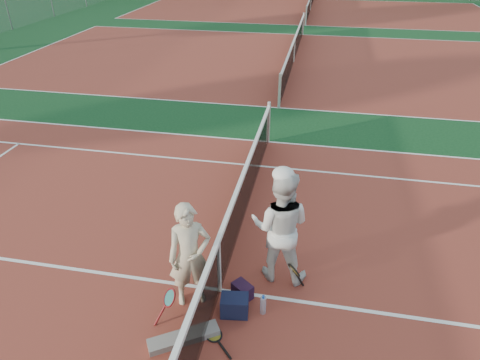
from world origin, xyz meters
name	(u,v)px	position (x,y,z in m)	size (l,w,h in m)	color
ground	(220,290)	(0.00, 0.00, 0.00)	(130.00, 130.00, 0.00)	#0F3919
court_main	(220,290)	(0.00, 0.00, 0.00)	(23.77, 10.97, 0.01)	maroon
court_far_a	(294,62)	(0.00, 13.50, 0.00)	(23.77, 10.97, 0.01)	maroon
court_far_b	(310,10)	(0.00, 27.00, 0.00)	(23.77, 10.97, 0.01)	maroon
net_main	(219,265)	(0.00, 0.00, 0.51)	(0.10, 10.98, 1.02)	black
net_far_a	(294,50)	(0.00, 13.50, 0.51)	(0.10, 10.98, 1.02)	black
net_far_b	(311,2)	(0.00, 27.00, 0.51)	(0.10, 10.98, 1.02)	black
player_a	(190,256)	(-0.36, -0.25, 0.85)	(0.62, 0.41, 1.70)	beige
player_b	(280,227)	(0.84, 0.54, 0.96)	(0.93, 0.72, 1.91)	silver
racket_red	(170,305)	(-0.56, -0.66, 0.26)	(0.36, 0.27, 0.52)	maroon
racket_black_held	(293,278)	(1.11, 0.20, 0.27)	(0.30, 0.27, 0.55)	black
racket_spare	(213,334)	(0.11, -0.85, 0.01)	(0.60, 0.27, 0.03)	black
sports_bag_navy	(235,305)	(0.32, -0.41, 0.16)	(0.40, 0.27, 0.32)	black
sports_bag_purple	(242,291)	(0.37, -0.06, 0.12)	(0.30, 0.21, 0.25)	black
net_cover_canvas	(184,337)	(-0.27, -1.01, 0.05)	(0.98, 0.23, 0.10)	slate
water_bottle	(263,305)	(0.72, -0.32, 0.15)	(0.09, 0.09, 0.30)	#C7E3FD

